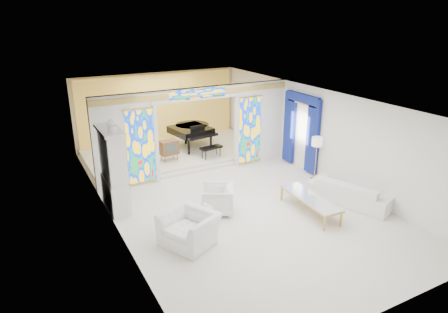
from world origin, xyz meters
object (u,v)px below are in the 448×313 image
sofa (350,192)px  coffee_table (310,198)px  armchair_left (189,229)px  grand_piano (192,130)px  tv_console (169,147)px  china_cabinet (113,170)px  armchair_right (217,199)px

sofa → coffee_table: 1.46m
sofa → coffee_table: (-1.46, 0.07, 0.08)m
armchair_left → grand_piano: size_ratio=0.45×
coffee_table → grand_piano: size_ratio=0.78×
grand_piano → armchair_left: bearing=-123.3°
coffee_table → tv_console: (-2.12, 5.40, 0.24)m
armchair_left → tv_console: 5.50m
china_cabinet → coffee_table: bearing=-30.9°
armchair_left → coffee_table: armchair_left is taller
grand_piano → sofa: bearing=-80.3°
coffee_table → grand_piano: (-0.71, 6.46, 0.45)m
armchair_right → tv_console: tv_console is taller
china_cabinet → armchair_left: bearing=-68.0°
grand_piano → tv_console: grand_piano is taller
armchair_left → sofa: size_ratio=0.52×
armchair_right → coffee_table: 2.58m
armchair_right → grand_piano: grand_piano is taller
grand_piano → tv_console: 1.78m
tv_console → grand_piano: bearing=30.6°
armchair_left → tv_console: tv_console is taller
china_cabinet → sofa: (6.17, -2.89, -0.82)m
sofa → china_cabinet: bearing=44.7°
china_cabinet → tv_console: bearing=45.0°
sofa → armchair_right: bearing=50.5°
armchair_right → grand_piano: 5.48m
armchair_left → armchair_right: (1.35, 1.11, -0.01)m
coffee_table → sofa: bearing=-2.9°
armchair_left → sofa: armchair_left is taller
grand_piano → tv_console: bearing=-151.7°
grand_piano → tv_console: (-1.41, -1.06, -0.21)m
coffee_table → armchair_right: bearing=151.4°
china_cabinet → sofa: china_cabinet is taller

